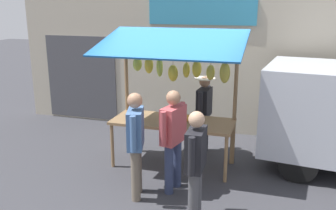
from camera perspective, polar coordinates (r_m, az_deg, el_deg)
The scene contains 7 objects.
ground_plane at distance 7.03m, azimuth 0.72°, elevation -9.22°, with size 40.00×40.00×0.00m, color #38383D.
street_backdrop at distance 8.62m, azimuth 4.45°, elevation 7.18°, with size 9.00×0.30×3.40m.
market_stall at distance 6.59m, azimuth 0.95°, elevation 3.51°, with size 2.50×1.46×2.50m.
vendor_with_sunhat at distance 7.30m, azimuth 5.59°, elevation -0.60°, with size 0.41×0.68×1.58m.
shopper_in_striped_shirt at distance 5.79m, azimuth 0.81°, elevation -4.47°, with size 0.32×0.69×1.66m.
shopper_with_shopping_bag at distance 5.01m, azimuth 4.30°, elevation -8.44°, with size 0.23×0.69×1.59m.
shopper_in_grey_tee at distance 5.62m, azimuth -5.01°, elevation -5.09°, with size 0.35×0.69×1.67m.
Camera 1 is at (-1.76, 6.14, 2.95)m, focal length 39.48 mm.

